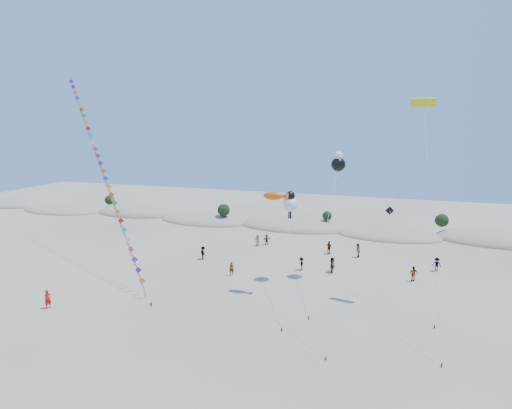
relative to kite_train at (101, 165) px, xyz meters
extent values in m
plane|color=gray|center=(18.31, -19.13, -12.56)|extent=(160.00, 160.00, 0.00)
ellipsoid|color=gray|center=(-45.69, 26.47, -12.56)|extent=(17.00, 9.35, 3.20)
ellipsoid|color=#233513|center=(-45.69, 26.47, -11.68)|extent=(13.60, 6.12, 0.68)
ellipsoid|color=gray|center=(-29.69, 25.07, -12.56)|extent=(18.00, 9.90, 2.80)
ellipsoid|color=#233513|center=(-29.69, 25.07, -11.79)|extent=(14.40, 6.48, 0.72)
ellipsoid|color=gray|center=(-13.69, 26.87, -12.56)|extent=(16.00, 8.80, 3.60)
ellipsoid|color=#233513|center=(-13.69, 26.87, -11.57)|extent=(12.80, 5.76, 0.64)
ellipsoid|color=gray|center=(2.31, 25.47, -12.56)|extent=(17.60, 9.68, 3.00)
ellipsoid|color=#233513|center=(2.31, 25.47, -11.73)|extent=(14.08, 6.34, 0.70)
ellipsoid|color=gray|center=(18.31, 26.17, -12.56)|extent=(19.00, 10.45, 3.40)
ellipsoid|color=#233513|center=(18.31, 26.17, -11.62)|extent=(15.20, 6.84, 0.76)
ellipsoid|color=gray|center=(34.31, 24.77, -12.56)|extent=(16.40, 9.02, 2.80)
ellipsoid|color=#233513|center=(34.31, 24.77, -11.79)|extent=(13.12, 5.90, 0.66)
ellipsoid|color=gray|center=(50.31, 26.57, -12.56)|extent=(18.00, 9.90, 3.80)
ellipsoid|color=#233513|center=(50.31, 26.57, -11.51)|extent=(14.40, 6.48, 0.72)
sphere|color=black|center=(-19.69, 27.07, -10.20)|extent=(1.90, 1.90, 1.90)
sphere|color=black|center=(6.31, 24.27, -10.08)|extent=(2.20, 2.20, 2.20)
sphere|color=black|center=(24.31, 26.27, -10.32)|extent=(1.60, 1.60, 1.60)
sphere|color=black|center=(42.31, 27.67, -10.12)|extent=(2.10, 2.10, 2.10)
cube|color=#3F2D1E|center=(12.78, -10.24, -12.38)|extent=(0.12, 0.12, 0.35)
cylinder|color=silver|center=(0.84, -0.69, -0.75)|extent=(23.90, 19.13, 23.64)
cube|color=orange|center=(10.92, -8.75, -10.73)|extent=(1.32, 0.51, 1.39)
cube|color=#DC5C89|center=(11.10, -8.70, -11.83)|extent=(0.19, 0.45, 1.55)
cube|color=#552492|center=(10.08, -8.08, -9.89)|extent=(1.32, 0.51, 1.39)
cube|color=#DC5C89|center=(10.26, -8.03, -10.99)|extent=(0.19, 0.45, 1.55)
cube|color=purple|center=(9.23, -7.40, -9.05)|extent=(1.32, 0.51, 1.39)
cube|color=#DC5C89|center=(9.41, -7.35, -10.15)|extent=(0.19, 0.45, 1.55)
cube|color=#E648A0|center=(8.38, -6.72, -8.21)|extent=(1.32, 0.51, 1.39)
cube|color=#DC5C89|center=(8.56, -6.67, -9.31)|extent=(0.19, 0.45, 1.55)
cube|color=white|center=(7.53, -6.04, -7.37)|extent=(1.32, 0.51, 1.39)
cube|color=#DC5C89|center=(7.71, -5.99, -8.47)|extent=(0.19, 0.45, 1.55)
cube|color=#1BCDB6|center=(6.69, -5.37, -6.54)|extent=(1.32, 0.51, 1.39)
cube|color=#DC5C89|center=(6.87, -5.32, -7.64)|extent=(0.19, 0.45, 1.55)
cube|color=red|center=(5.84, -4.69, -5.70)|extent=(1.32, 0.51, 1.39)
cube|color=#DC5C89|center=(6.02, -4.64, -6.80)|extent=(0.19, 0.45, 1.55)
cube|color=#BCD519|center=(4.99, -4.01, -4.86)|extent=(1.32, 0.51, 1.39)
cube|color=#DC5C89|center=(5.17, -3.96, -5.96)|extent=(0.19, 0.45, 1.55)
cube|color=green|center=(4.15, -3.33, -4.02)|extent=(1.32, 0.51, 1.39)
cube|color=#DC5C89|center=(4.33, -3.28, -5.12)|extent=(0.19, 0.45, 1.55)
cube|color=#DA5A12|center=(3.30, -2.66, -3.18)|extent=(1.32, 0.51, 1.39)
cube|color=#DC5C89|center=(3.48, -2.61, -4.28)|extent=(0.19, 0.45, 1.55)
cube|color=yellow|center=(2.45, -1.98, -2.35)|extent=(1.32, 0.51, 1.39)
cube|color=#DC5C89|center=(2.63, -1.93, -3.45)|extent=(0.19, 0.45, 1.55)
cube|color=blue|center=(1.61, -1.30, -1.51)|extent=(1.32, 0.51, 1.39)
cube|color=#DC5C89|center=(1.79, -1.25, -2.61)|extent=(0.19, 0.45, 1.55)
cube|color=orange|center=(0.76, -0.62, -0.67)|extent=(1.32, 0.51, 1.39)
cube|color=#DC5C89|center=(0.94, -0.57, -1.77)|extent=(0.19, 0.45, 1.55)
cube|color=#552492|center=(-0.09, 0.05, 0.17)|extent=(1.32, 0.51, 1.39)
cube|color=#DC5C89|center=(0.09, 0.10, -0.93)|extent=(0.19, 0.45, 1.55)
cube|color=purple|center=(-0.94, 0.73, 1.01)|extent=(1.32, 0.51, 1.39)
cube|color=#DC5C89|center=(-0.76, 0.78, -0.09)|extent=(0.19, 0.45, 1.55)
cube|color=#E648A0|center=(-1.78, 1.41, 1.84)|extent=(1.32, 0.51, 1.39)
cube|color=#DC5C89|center=(-1.60, 1.46, 0.74)|extent=(0.19, 0.45, 1.55)
cube|color=white|center=(-2.63, 2.09, 2.68)|extent=(1.32, 0.51, 1.39)
cube|color=#DC5C89|center=(-2.45, 2.14, 1.58)|extent=(0.19, 0.45, 1.55)
cube|color=#1BCDB6|center=(-3.48, 2.76, 3.52)|extent=(1.32, 0.51, 1.39)
cube|color=#DC5C89|center=(-3.30, 2.81, 2.42)|extent=(0.19, 0.45, 1.55)
cube|color=red|center=(-4.32, 3.44, 4.36)|extent=(1.32, 0.51, 1.39)
cube|color=#DC5C89|center=(-4.14, 3.49, 3.26)|extent=(0.19, 0.45, 1.55)
cube|color=#BCD519|center=(-5.17, 4.12, 5.20)|extent=(1.32, 0.51, 1.39)
cube|color=#DC5C89|center=(-4.99, 4.17, 4.10)|extent=(0.19, 0.45, 1.55)
cube|color=green|center=(-6.02, 4.80, 6.03)|extent=(1.32, 0.51, 1.39)
cube|color=#DC5C89|center=(-5.84, 4.85, 4.93)|extent=(0.19, 0.45, 1.55)
cube|color=#DA5A12|center=(-6.86, 5.47, 6.87)|extent=(1.32, 0.51, 1.39)
cube|color=#DC5C89|center=(-6.68, 5.52, 5.77)|extent=(0.19, 0.45, 1.55)
cube|color=yellow|center=(-7.71, 6.15, 7.71)|extent=(1.32, 0.51, 1.39)
cube|color=#DC5C89|center=(-7.53, 6.20, 6.61)|extent=(0.19, 0.45, 1.55)
cube|color=blue|center=(-8.56, 6.83, 8.55)|extent=(1.32, 0.51, 1.39)
cube|color=#DC5C89|center=(-8.38, 6.88, 7.45)|extent=(0.19, 0.45, 1.55)
cube|color=orange|center=(-9.41, 7.51, 9.38)|extent=(1.32, 0.51, 1.39)
cube|color=#DC5C89|center=(-9.23, 7.56, 8.28)|extent=(0.19, 0.45, 1.55)
cube|color=#552492|center=(-10.25, 8.18, 10.22)|extent=(1.32, 0.51, 1.39)
cube|color=#DC5C89|center=(-10.07, 8.23, 9.12)|extent=(0.19, 0.45, 1.55)
cube|color=purple|center=(-11.10, 8.86, 11.06)|extent=(1.32, 0.51, 1.39)
cube|color=#DC5C89|center=(-10.92, 8.91, 9.96)|extent=(0.19, 0.45, 1.55)
cube|color=#3F2D1E|center=(30.63, -14.64, -12.41)|extent=(0.10, 0.10, 0.30)
cylinder|color=silver|center=(26.81, -8.68, -7.41)|extent=(7.66, 11.94, 10.31)
ellipsoid|color=#E9570C|center=(22.99, -2.72, -2.27)|extent=(2.03, 0.89, 0.89)
cone|color=#E9570C|center=(24.13, -2.72, -2.27)|extent=(0.81, 0.81, 0.81)
cube|color=#3F2D1E|center=(26.27, -11.26, -12.41)|extent=(0.10, 0.10, 0.30)
cylinder|color=silver|center=(25.06, -4.98, -8.20)|extent=(2.45, 12.57, 8.74)
sphere|color=white|center=(23.85, 1.29, -3.84)|extent=(1.62, 1.62, 1.62)
sphere|color=black|center=(23.85, 1.29, -2.87)|extent=(1.08, 1.08, 1.08)
cube|color=black|center=(23.85, 1.29, -5.05)|extent=(0.35, 0.18, 0.80)
cube|color=#3F2D1E|center=(28.05, -8.35, -12.41)|extent=(0.10, 0.10, 0.30)
cylinder|color=silver|center=(28.37, -2.20, -6.02)|extent=(0.67, 12.30, 13.10)
sphere|color=black|center=(28.69, 3.94, 0.53)|extent=(1.59, 1.59, 1.59)
sphere|color=white|center=(28.69, 3.94, 1.48)|extent=(1.03, 1.03, 1.03)
cube|color=white|center=(28.69, 3.94, -0.67)|extent=(0.35, 0.18, 0.80)
cube|color=white|center=(27.99, 3.94, 0.53)|extent=(0.60, 0.15, 0.25)
cube|color=white|center=(29.39, 3.94, 0.53)|extent=(0.60, 0.15, 0.25)
cube|color=#3F2D1E|center=(38.87, -12.93, -12.41)|extent=(0.10, 0.10, 0.30)
cylinder|color=silver|center=(37.90, -6.60, -2.78)|extent=(1.97, 12.69, 19.57)
cube|color=yellow|center=(36.92, -0.26, 7.00)|extent=(2.35, 0.96, 0.82)
cube|color=black|center=(36.92, -0.24, 7.00)|extent=(2.27, 0.58, 0.19)
cube|color=#3F2D1E|center=(38.86, -6.58, -12.41)|extent=(0.10, 0.10, 0.30)
cylinder|color=silver|center=(36.68, -3.18, -8.11)|extent=(4.40, 6.84, 8.92)
cube|color=black|center=(34.50, 0.23, -3.65)|extent=(0.88, 0.26, 0.90)
imported|color=red|center=(3.59, -13.74, -11.64)|extent=(0.66, 0.79, 1.84)
imported|color=slate|center=(11.42, 4.72, -11.69)|extent=(1.28, 1.19, 1.73)
imported|color=slate|center=(17.16, 0.31, -11.77)|extent=(0.67, 0.54, 1.58)
imported|color=slate|center=(24.58, 4.58, -11.77)|extent=(0.93, 1.17, 1.58)
imported|color=slate|center=(28.30, 4.87, -11.63)|extent=(1.03, 1.82, 1.87)
imported|color=slate|center=(26.81, 12.18, -11.65)|extent=(1.13, 0.93, 1.81)
imported|color=slate|center=(30.64, 11.80, -11.63)|extent=(0.76, 0.95, 1.86)
imported|color=slate|center=(16.29, 12.92, -11.75)|extent=(0.88, 0.68, 1.61)
imported|color=slate|center=(37.44, 4.84, -11.68)|extent=(1.12, 0.82, 1.76)
imported|color=slate|center=(40.23, 9.32, -11.72)|extent=(1.22, 0.92, 1.67)
imported|color=slate|center=(17.40, 13.89, -11.80)|extent=(1.21, 1.39, 1.52)
camera|label=1|loc=(34.77, -44.38, 5.11)|focal=30.00mm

